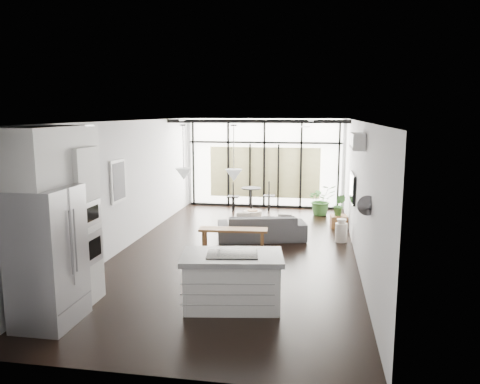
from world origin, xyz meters
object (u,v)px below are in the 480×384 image
(milk_can, at_px, (341,230))
(pouf, at_px, (253,218))
(sofa, at_px, (262,223))
(console_bench, at_px, (233,239))
(island, at_px, (232,281))
(fridge, at_px, (47,257))
(tv, at_px, (353,188))

(milk_can, bearing_deg, pouf, 150.67)
(sofa, height_order, pouf, sofa)
(console_bench, distance_m, milk_can, 2.59)
(sofa, xyz_separation_m, pouf, (-0.41, 1.38, -0.21))
(island, distance_m, fridge, 2.70)
(fridge, relative_size, sofa, 0.95)
(island, distance_m, tv, 4.52)
(island, xyz_separation_m, tv, (2.03, 3.94, 0.88))
(console_bench, height_order, milk_can, milk_can)
(console_bench, distance_m, tv, 2.93)
(fridge, xyz_separation_m, milk_can, (4.28, 5.04, -0.71))
(milk_can, bearing_deg, console_bench, -155.81)
(fridge, distance_m, pouf, 6.67)
(tv, bearing_deg, island, -117.30)
(console_bench, height_order, pouf, console_bench)
(console_bench, relative_size, tv, 1.36)
(console_bench, xyz_separation_m, pouf, (0.10, 2.33, -0.04))
(sofa, bearing_deg, console_bench, 48.44)
(tv, bearing_deg, sofa, 179.78)
(sofa, bearing_deg, pouf, -86.84)
(island, relative_size, milk_can, 2.82)
(sofa, distance_m, tv, 2.25)
(pouf, height_order, milk_can, milk_can)
(sofa, distance_m, console_bench, 1.09)
(fridge, bearing_deg, console_bench, 64.26)
(island, relative_size, fridge, 0.78)
(fridge, relative_size, pouf, 3.99)
(pouf, bearing_deg, island, -85.31)
(sofa, height_order, tv, tv)
(pouf, bearing_deg, fridge, -107.72)
(island, height_order, milk_can, island)
(pouf, relative_size, milk_can, 0.90)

